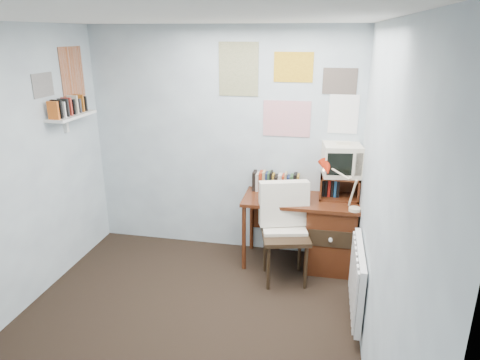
# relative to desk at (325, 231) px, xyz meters

# --- Properties ---
(ground) EXTENTS (3.50, 3.50, 0.00)m
(ground) POSITION_rel_desk_xyz_m (-1.17, -1.48, -0.41)
(ground) COLOR black
(ground) RESTS_ON ground
(back_wall) EXTENTS (3.00, 0.02, 2.50)m
(back_wall) POSITION_rel_desk_xyz_m (-1.17, 0.27, 0.84)
(back_wall) COLOR silver
(back_wall) RESTS_ON ground
(right_wall) EXTENTS (0.02, 3.50, 2.50)m
(right_wall) POSITION_rel_desk_xyz_m (0.33, -1.48, 0.84)
(right_wall) COLOR silver
(right_wall) RESTS_ON ground
(ceiling) EXTENTS (3.00, 3.50, 0.02)m
(ceiling) POSITION_rel_desk_xyz_m (-1.17, -1.48, 2.09)
(ceiling) COLOR white
(ceiling) RESTS_ON back_wall
(desk) EXTENTS (1.20, 0.55, 0.76)m
(desk) POSITION_rel_desk_xyz_m (0.00, 0.00, 0.00)
(desk) COLOR #502412
(desk) RESTS_ON ground
(desk_chair) EXTENTS (0.60, 0.58, 0.97)m
(desk_chair) POSITION_rel_desk_xyz_m (-0.38, -0.37, 0.08)
(desk_chair) COLOR black
(desk_chair) RESTS_ON ground
(desk_lamp) EXTENTS (0.34, 0.31, 0.42)m
(desk_lamp) POSITION_rel_desk_xyz_m (0.27, -0.22, 0.56)
(desk_lamp) COLOR red
(desk_lamp) RESTS_ON desk
(tv_riser) EXTENTS (0.40, 0.30, 0.25)m
(tv_riser) POSITION_rel_desk_xyz_m (0.12, 0.11, 0.48)
(tv_riser) COLOR #502412
(tv_riser) RESTS_ON desk
(crt_tv) EXTENTS (0.42, 0.39, 0.36)m
(crt_tv) POSITION_rel_desk_xyz_m (0.12, 0.13, 0.78)
(crt_tv) COLOR beige
(crt_tv) RESTS_ON tv_riser
(book_row) EXTENTS (0.60, 0.14, 0.22)m
(book_row) POSITION_rel_desk_xyz_m (-0.51, 0.18, 0.46)
(book_row) COLOR #502412
(book_row) RESTS_ON desk
(radiator) EXTENTS (0.09, 0.80, 0.60)m
(radiator) POSITION_rel_desk_xyz_m (0.29, -0.93, 0.01)
(radiator) COLOR white
(radiator) RESTS_ON right_wall
(wall_shelf) EXTENTS (0.20, 0.62, 0.24)m
(wall_shelf) POSITION_rel_desk_xyz_m (-2.57, -0.38, 1.21)
(wall_shelf) COLOR white
(wall_shelf) RESTS_ON left_wall
(posters_back) EXTENTS (1.20, 0.01, 0.90)m
(posters_back) POSITION_rel_desk_xyz_m (-0.47, 0.26, 1.44)
(posters_back) COLOR white
(posters_back) RESTS_ON back_wall
(posters_left) EXTENTS (0.01, 0.70, 0.60)m
(posters_left) POSITION_rel_desk_xyz_m (-2.67, -0.38, 1.59)
(posters_left) COLOR white
(posters_left) RESTS_ON left_wall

